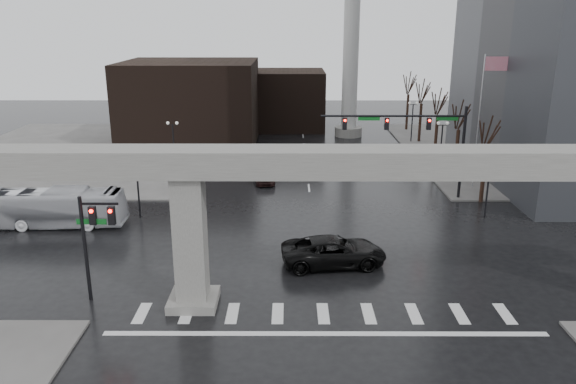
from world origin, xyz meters
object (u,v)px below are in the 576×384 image
signal_mast_arm (419,132)px  city_bus (54,208)px  pickup_truck (334,251)px  far_car (264,175)px

signal_mast_arm → city_bus: signal_mast_arm is taller
pickup_truck → far_car: (-5.25, 18.76, -0.16)m
pickup_truck → far_car: pickup_truck is taller
signal_mast_arm → city_bus: size_ratio=1.16×
pickup_truck → city_bus: city_bus is taller
city_bus → far_car: 19.24m
signal_mast_arm → pickup_truck: size_ratio=1.85×
signal_mast_arm → city_bus: bearing=-166.5°
pickup_truck → signal_mast_arm: bearing=-37.1°
signal_mast_arm → pickup_truck: signal_mast_arm is taller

